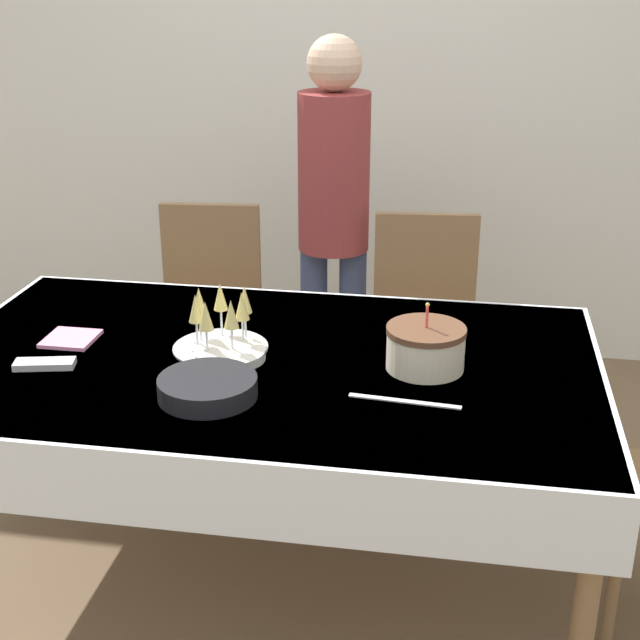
{
  "coord_description": "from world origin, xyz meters",
  "views": [
    {
      "loc": [
        0.56,
        -2.31,
        1.85
      ],
      "look_at": [
        0.16,
        0.03,
        0.88
      ],
      "focal_mm": 50.0,
      "sensor_mm": 36.0,
      "label": 1
    }
  ],
  "objects_px": {
    "dining_chair_far_right": "(424,329)",
    "birthday_cake": "(425,348)",
    "plate_stack_main": "(208,387)",
    "dining_chair_far_left": "(209,315)",
    "plate_stack_dessert": "(230,354)",
    "champagne_tray": "(220,319)",
    "person_standing": "(334,203)"
  },
  "relations": [
    {
      "from": "dining_chair_far_left",
      "to": "plate_stack_main",
      "type": "distance_m",
      "value": 1.25
    },
    {
      "from": "birthday_cake",
      "to": "plate_stack_main",
      "type": "bearing_deg",
      "value": -153.56
    },
    {
      "from": "dining_chair_far_left",
      "to": "birthday_cake",
      "type": "bearing_deg",
      "value": -44.29
    },
    {
      "from": "dining_chair_far_left",
      "to": "birthday_cake",
      "type": "xyz_separation_m",
      "value": [
        0.91,
        -0.89,
        0.31
      ]
    },
    {
      "from": "birthday_cake",
      "to": "person_standing",
      "type": "xyz_separation_m",
      "value": [
        -0.43,
        1.05,
        0.13
      ]
    },
    {
      "from": "dining_chair_far_left",
      "to": "birthday_cake",
      "type": "height_order",
      "value": "birthday_cake"
    },
    {
      "from": "person_standing",
      "to": "champagne_tray",
      "type": "bearing_deg",
      "value": -100.22
    },
    {
      "from": "dining_chair_far_right",
      "to": "birthday_cake",
      "type": "distance_m",
      "value": 0.94
    },
    {
      "from": "champagne_tray",
      "to": "plate_stack_main",
      "type": "relative_size",
      "value": 1.08
    },
    {
      "from": "champagne_tray",
      "to": "plate_stack_main",
      "type": "distance_m",
      "value": 0.33
    },
    {
      "from": "dining_chair_far_left",
      "to": "champagne_tray",
      "type": "distance_m",
      "value": 0.96
    },
    {
      "from": "dining_chair_far_left",
      "to": "plate_stack_dessert",
      "type": "bearing_deg",
      "value": -69.37
    },
    {
      "from": "champagne_tray",
      "to": "dining_chair_far_left",
      "type": "bearing_deg",
      "value": 109.42
    },
    {
      "from": "dining_chair_far_right",
      "to": "dining_chair_far_left",
      "type": "bearing_deg",
      "value": 180.0
    },
    {
      "from": "birthday_cake",
      "to": "person_standing",
      "type": "distance_m",
      "value": 1.14
    },
    {
      "from": "dining_chair_far_left",
      "to": "person_standing",
      "type": "relative_size",
      "value": 0.59
    },
    {
      "from": "plate_stack_main",
      "to": "champagne_tray",
      "type": "bearing_deg",
      "value": 99.19
    },
    {
      "from": "champagne_tray",
      "to": "birthday_cake",
      "type": "bearing_deg",
      "value": -3.6
    },
    {
      "from": "plate_stack_main",
      "to": "plate_stack_dessert",
      "type": "height_order",
      "value": "plate_stack_main"
    },
    {
      "from": "person_standing",
      "to": "dining_chair_far_right",
      "type": "bearing_deg",
      "value": -23.28
    },
    {
      "from": "birthday_cake",
      "to": "champagne_tray",
      "type": "relative_size",
      "value": 0.79
    },
    {
      "from": "dining_chair_far_left",
      "to": "plate_stack_dessert",
      "type": "distance_m",
      "value": 1.02
    },
    {
      "from": "plate_stack_dessert",
      "to": "champagne_tray",
      "type": "bearing_deg",
      "value": 123.72
    },
    {
      "from": "dining_chair_far_left",
      "to": "champagne_tray",
      "type": "height_order",
      "value": "dining_chair_far_left"
    },
    {
      "from": "plate_stack_dessert",
      "to": "person_standing",
      "type": "xyz_separation_m",
      "value": [
        0.14,
        1.08,
        0.18
      ]
    },
    {
      "from": "champagne_tray",
      "to": "plate_stack_main",
      "type": "xyz_separation_m",
      "value": [
        0.05,
        -0.32,
        -0.07
      ]
    },
    {
      "from": "dining_chair_far_right",
      "to": "plate_stack_dessert",
      "type": "relative_size",
      "value": 4.58
    },
    {
      "from": "dining_chair_far_right",
      "to": "person_standing",
      "type": "relative_size",
      "value": 0.59
    },
    {
      "from": "plate_stack_main",
      "to": "birthday_cake",
      "type": "bearing_deg",
      "value": 26.44
    },
    {
      "from": "dining_chair_far_left",
      "to": "plate_stack_dessert",
      "type": "height_order",
      "value": "dining_chair_far_left"
    },
    {
      "from": "birthday_cake",
      "to": "person_standing",
      "type": "relative_size",
      "value": 0.14
    },
    {
      "from": "dining_chair_far_left",
      "to": "plate_stack_main",
      "type": "height_order",
      "value": "dining_chair_far_left"
    }
  ]
}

